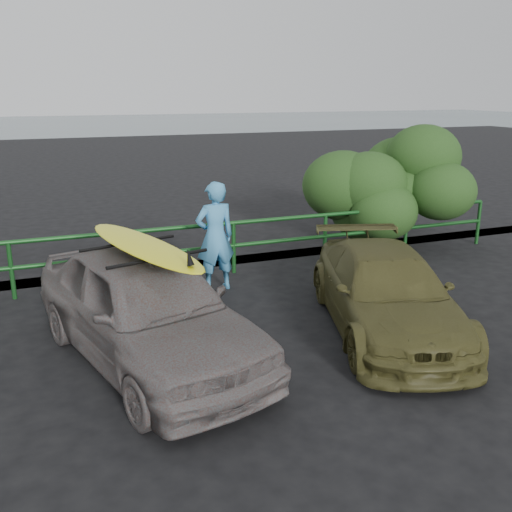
{
  "coord_description": "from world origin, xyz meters",
  "views": [
    {
      "loc": [
        -2.49,
        -5.09,
        3.47
      ],
      "look_at": [
        0.43,
        2.36,
        1.12
      ],
      "focal_mm": 40.0,
      "sensor_mm": 36.0,
      "label": 1
    }
  ],
  "objects": [
    {
      "name": "roof_rack",
      "position": [
        -1.3,
        1.85,
        1.52
      ],
      "size": [
        1.52,
        1.23,
        0.04
      ],
      "primitive_type": null,
      "rotation": [
        0.0,
        0.0,
        0.26
      ],
      "color": "black",
      "rests_on": "sedan"
    },
    {
      "name": "ocean",
      "position": [
        0.0,
        60.0,
        0.0
      ],
      "size": [
        200.0,
        200.0,
        0.0
      ],
      "primitive_type": "plane",
      "color": "slate",
      "rests_on": "ground"
    },
    {
      "name": "ground",
      "position": [
        0.0,
        0.0,
        0.0
      ],
      "size": [
        80.0,
        80.0,
        0.0
      ],
      "primitive_type": "plane",
      "color": "black"
    },
    {
      "name": "man",
      "position": [
        0.38,
        4.21,
        0.98
      ],
      "size": [
        0.74,
        0.51,
        1.95
      ],
      "primitive_type": "imported",
      "rotation": [
        0.0,
        0.0,
        3.21
      ],
      "color": "#4191C5",
      "rests_on": "ground"
    },
    {
      "name": "olive_vehicle",
      "position": [
        2.18,
        1.56,
        0.6
      ],
      "size": [
        2.84,
        4.44,
        1.2
      ],
      "primitive_type": "imported",
      "rotation": [
        0.0,
        0.0,
        -0.31
      ],
      "color": "#484520",
      "rests_on": "ground"
    },
    {
      "name": "sedan",
      "position": [
        -1.3,
        1.85,
        0.75
      ],
      "size": [
        2.81,
        4.69,
        1.49
      ],
      "primitive_type": "imported",
      "rotation": [
        0.0,
        0.0,
        0.26
      ],
      "color": "#615856",
      "rests_on": "ground"
    },
    {
      "name": "surfboard",
      "position": [
        -1.3,
        1.85,
        1.58
      ],
      "size": [
        1.31,
        2.94,
        0.09
      ],
      "primitive_type": "ellipsoid",
      "rotation": [
        0.0,
        0.0,
        0.26
      ],
      "color": "yellow",
      "rests_on": "roof_rack"
    },
    {
      "name": "shrub_right",
      "position": [
        5.0,
        5.5,
        1.29
      ],
      "size": [
        3.2,
        2.4,
        2.59
      ],
      "primitive_type": null,
      "color": "#244519",
      "rests_on": "ground"
    },
    {
      "name": "guardrail",
      "position": [
        0.0,
        5.0,
        0.52
      ],
      "size": [
        14.0,
        0.08,
        1.04
      ],
      "primitive_type": null,
      "color": "#134417",
      "rests_on": "ground"
    }
  ]
}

